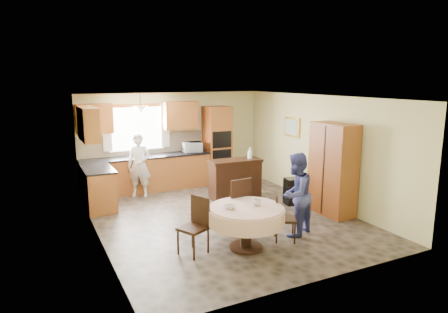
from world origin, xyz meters
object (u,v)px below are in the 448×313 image
sideboard (235,180)px  oven_tower (217,145)px  chair_back (238,203)px  person_dining (296,194)px  person_sink (139,165)px  dining_table (246,216)px  chair_left (196,222)px  chair_right (281,215)px  cupboard (333,169)px

sideboard → oven_tower: bearing=82.8°
sideboard → chair_back: bearing=-114.3°
person_dining → person_sink: bearing=-88.1°
sideboard → dining_table: size_ratio=0.96×
chair_left → chair_back: (1.02, 0.43, 0.07)m
oven_tower → chair_left: oven_tower is taller
chair_back → chair_right: chair_back is taller
cupboard → person_dining: (-1.42, -0.63, -0.20)m
person_sink → person_dining: (1.94, -3.72, -0.01)m
sideboard → person_sink: 2.37m
person_dining → chair_right: bearing=-9.8°
person_dining → dining_table: bearing=-18.7°
oven_tower → chair_right: oven_tower is taller
cupboard → chair_left: cupboard is taller
dining_table → person_dining: person_dining is taller
cupboard → person_sink: (-3.36, 3.08, -0.20)m
sideboard → chair_left: chair_left is taller
oven_tower → chair_left: 4.64m
cupboard → chair_right: cupboard is taller
sideboard → chair_left: size_ratio=1.33×
person_sink → person_dining: size_ratio=1.01×
chair_left → person_dining: size_ratio=0.61×
oven_tower → chair_back: oven_tower is taller
chair_left → person_sink: (-0.01, 3.62, 0.26)m
oven_tower → person_sink: bearing=-170.3°
chair_back → chair_right: size_ratio=1.25×
cupboard → chair_back: bearing=-177.6°
dining_table → person_sink: bearing=102.1°
oven_tower → chair_left: bearing=-119.7°
chair_right → dining_table: bearing=122.0°
chair_left → chair_back: 1.11m
oven_tower → cupboard: oven_tower is taller
sideboard → cupboard: bearing=-52.1°
chair_back → person_dining: bearing=145.1°
cupboard → dining_table: (-2.54, -0.77, -0.40)m
cupboard → chair_right: bearing=-157.7°
sideboard → chair_right: bearing=-97.4°
dining_table → cupboard: bearing=16.8°
oven_tower → sideboard: 1.72m
sideboard → dining_table: (-1.20, -2.66, 0.13)m
dining_table → person_dining: 1.14m
dining_table → chair_left: (-0.82, 0.24, -0.05)m
chair_left → chair_back: chair_back is taller
oven_tower → person_sink: 2.34m
oven_tower → chair_right: (-0.73, -4.21, -0.59)m
oven_tower → sideboard: (-0.27, -1.59, -0.61)m
person_sink → person_dining: 4.19m
chair_right → person_dining: (0.38, 0.11, 0.30)m
sideboard → cupboard: size_ratio=0.65×
person_sink → sideboard: bearing=-6.7°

